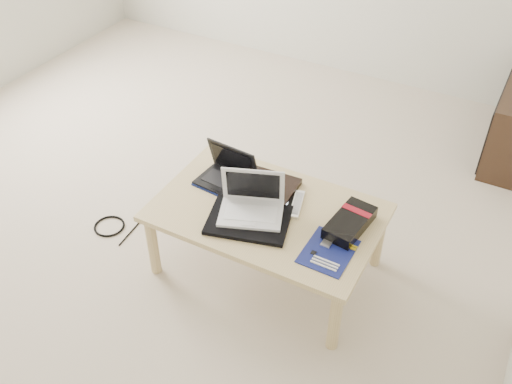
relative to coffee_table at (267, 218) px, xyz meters
The scene contains 13 objects.
ground 0.88m from the coffee_table, 159.19° to the left, with size 4.00×4.00×0.00m, color beige.
coffee_table is the anchor object (origin of this frame).
book 0.18m from the coffee_table, 118.83° to the left, with size 0.31×0.26×0.03m.
netbook 0.31m from the coffee_table, 159.97° to the left, with size 0.30×0.23×0.21m.
tablet 0.10m from the coffee_table, 118.73° to the left, with size 0.30×0.25×0.01m.
remote 0.16m from the coffee_table, 41.29° to the left, with size 0.10×0.21×0.02m.
neoprene_sleeve 0.13m from the coffee_table, 108.99° to the right, with size 0.39×0.28×0.02m, color black.
white_laptop 0.14m from the coffee_table, 131.28° to the right, with size 0.36×0.31×0.22m.
motherboard 0.40m from the coffee_table, 17.98° to the right, with size 0.22×0.27×0.01m.
gpu_box 0.41m from the coffee_table, 10.33° to the left, with size 0.18×0.31×0.06m.
cable_coil 0.16m from the coffee_table, behind, with size 0.09×0.09×0.01m, color black.
floor_cable_coil 1.01m from the coffee_table, behind, with size 0.18×0.18×0.01m, color black.
floor_cable_trail 0.88m from the coffee_table, behind, with size 0.01×0.01×0.36m, color black.
Camera 1 is at (1.70, -2.16, 2.25)m, focal length 40.00 mm.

